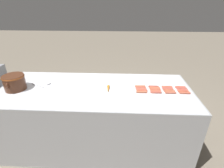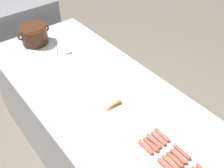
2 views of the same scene
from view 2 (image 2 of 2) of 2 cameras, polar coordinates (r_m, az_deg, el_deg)
ground_plane at (r=2.75m, az=-1.79°, el=-15.69°), size 20.00×20.00×0.00m
griddle_counter at (r=2.39m, az=-2.01°, el=-9.84°), size 1.02×2.47×0.89m
back_cabinet at (r=3.66m, az=-18.93°, el=9.43°), size 0.82×0.73×1.03m
hot_dog_2 at (r=1.67m, az=11.56°, el=-17.05°), size 0.03×0.14×0.03m
hot_dog_3 at (r=1.73m, az=7.26°, el=-13.36°), size 0.03×0.14×0.03m
hot_dog_6 at (r=1.69m, az=12.49°, el=-16.34°), size 0.03×0.14×0.03m
hot_dog_7 at (r=1.75m, az=8.38°, el=-12.87°), size 0.03×0.14×0.03m
hot_dog_10 at (r=1.71m, az=13.44°, el=-15.64°), size 0.03×0.14×0.03m
hot_dog_11 at (r=1.77m, az=9.01°, el=-12.12°), size 0.03×0.14×0.03m
hot_dog_14 at (r=1.73m, az=14.20°, el=-14.95°), size 0.03×0.14×0.03m
hot_dog_15 at (r=1.78m, az=9.98°, el=-11.52°), size 0.03×0.14×0.03m
hot_dog_18 at (r=1.75m, az=14.90°, el=-14.05°), size 0.03×0.14×0.03m
hot_dog_19 at (r=1.81m, az=10.72°, el=-10.76°), size 0.03×0.14×0.03m
bean_pot at (r=2.71m, az=-16.52°, el=10.47°), size 0.33×0.26×0.19m
serving_spoon at (r=2.56m, az=-10.31°, el=6.99°), size 0.15×0.26×0.02m
carrot at (r=1.95m, az=-0.06°, el=-4.83°), size 0.18×0.04×0.03m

